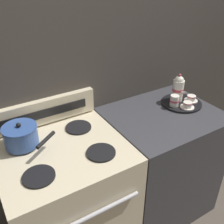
% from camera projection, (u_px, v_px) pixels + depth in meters
% --- Properties ---
extents(ground_plane, '(6.00, 6.00, 0.00)m').
position_uv_depth(ground_plane, '(118.00, 221.00, 2.16)').
color(ground_plane, brown).
extents(wall_back, '(6.00, 0.05, 2.20)m').
position_uv_depth(wall_back, '(92.00, 83.00, 1.87)').
color(wall_back, '#423D38').
rests_on(wall_back, ground).
extents(stove, '(0.75, 0.70, 0.92)m').
position_uv_depth(stove, '(68.00, 203.00, 1.75)').
color(stove, beige).
rests_on(stove, ground).
extents(control_panel, '(0.74, 0.05, 0.17)m').
position_uv_depth(control_panel, '(42.00, 112.00, 1.70)').
color(control_panel, beige).
rests_on(control_panel, stove).
extents(side_counter, '(0.79, 0.67, 0.91)m').
position_uv_depth(side_counter, '(158.00, 162.00, 2.10)').
color(side_counter, '#38383D').
rests_on(side_counter, ground).
extents(saucepan, '(0.27, 0.29, 0.15)m').
position_uv_depth(saucepan, '(21.00, 136.00, 1.51)').
color(saucepan, '#335193').
rests_on(saucepan, stove).
extents(serving_tray, '(0.30, 0.30, 0.01)m').
position_uv_depth(serving_tray, '(181.00, 103.00, 1.99)').
color(serving_tray, black).
rests_on(serving_tray, side_counter).
extents(teapot, '(0.09, 0.14, 0.22)m').
position_uv_depth(teapot, '(178.00, 88.00, 1.97)').
color(teapot, white).
rests_on(teapot, serving_tray).
extents(teacup_left, '(0.10, 0.10, 0.04)m').
position_uv_depth(teacup_left, '(188.00, 105.00, 1.91)').
color(teacup_left, white).
rests_on(teacup_left, serving_tray).
extents(teacup_right, '(0.10, 0.10, 0.04)m').
position_uv_depth(teacup_right, '(191.00, 98.00, 2.00)').
color(teacup_right, white).
rests_on(teacup_right, serving_tray).
extents(creamer_jug, '(0.07, 0.07, 0.08)m').
position_uv_depth(creamer_jug, '(174.00, 101.00, 1.92)').
color(creamer_jug, white).
rests_on(creamer_jug, serving_tray).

